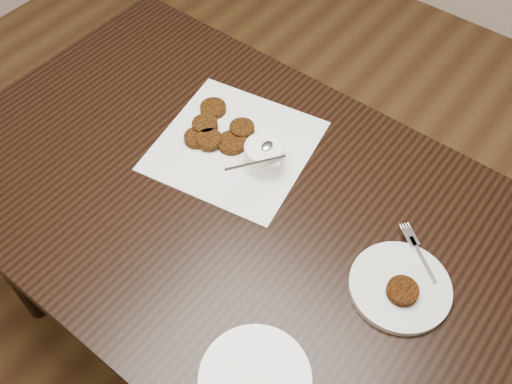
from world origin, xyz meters
TOP-DOWN VIEW (x-y plane):
  - floor at (0.00, 0.00)m, footprint 4.00×4.00m
  - table at (-0.04, 0.04)m, footprint 1.28×0.82m
  - napkin at (-0.11, 0.15)m, footprint 0.38×0.38m
  - sauce_ramekin at (-0.02, 0.15)m, footprint 0.12×0.12m
  - patty_cluster at (-0.16, 0.15)m, footprint 0.24×0.24m
  - plate_with_patty at (0.36, 0.07)m, footprint 0.27×0.27m
  - plate_empty at (0.26, -0.23)m, footprint 0.24×0.24m

SIDE VIEW (x-z plane):
  - floor at x=0.00m, z-range 0.00..0.00m
  - table at x=-0.04m, z-range 0.00..0.75m
  - napkin at x=-0.11m, z-range 0.75..0.75m
  - plate_empty at x=0.26m, z-range 0.75..0.76m
  - plate_with_patty at x=0.36m, z-range 0.75..0.78m
  - patty_cluster at x=-0.16m, z-range 0.75..0.78m
  - sauce_ramekin at x=-0.02m, z-range 0.75..0.87m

